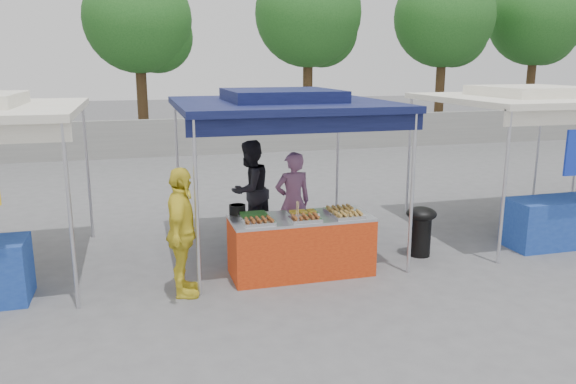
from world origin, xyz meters
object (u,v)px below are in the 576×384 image
object	(u,v)px
wok_burner	(421,227)
customer_person	(182,233)
vendor_table	(301,245)
cooking_pot	(237,210)
vendor_woman	(293,202)
helper_man	(250,190)

from	to	relation	value
wok_burner	customer_person	world-z (taller)	customer_person
vendor_table	cooking_pot	xyz separation A→B (m)	(-0.84, 0.37, 0.49)
wok_burner	vendor_woman	distance (m)	2.04
cooking_pot	helper_man	distance (m)	1.56
vendor_woman	customer_person	bearing A→B (deg)	31.79
wok_burner	helper_man	xyz separation A→B (m)	(-2.38, 1.61, 0.38)
vendor_table	vendor_woman	distance (m)	1.08
helper_man	customer_person	xyz separation A→B (m)	(-1.34, -2.18, -0.00)
vendor_woman	customer_person	size ratio (longest dim) A/B	0.95
wok_burner	cooking_pot	bearing A→B (deg)	-174.57
vendor_woman	cooking_pot	bearing A→B (deg)	28.22
vendor_table	cooking_pot	size ratio (longest dim) A/B	8.52
cooking_pot	wok_burner	world-z (taller)	cooking_pot
wok_burner	customer_person	bearing A→B (deg)	-163.33
cooking_pot	helper_man	world-z (taller)	helper_man
vendor_table	helper_man	distance (m)	1.93
vendor_woman	helper_man	distance (m)	1.00
cooking_pot	vendor_woman	world-z (taller)	vendor_woman
vendor_woman	helper_man	world-z (taller)	helper_man
customer_person	vendor_woman	bearing A→B (deg)	-42.53
helper_man	wok_burner	bearing A→B (deg)	107.96
vendor_table	vendor_woman	size ratio (longest dim) A/B	1.24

